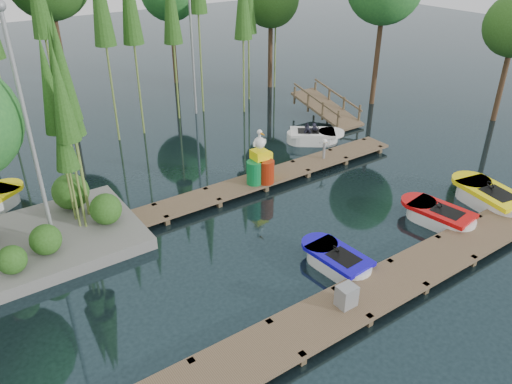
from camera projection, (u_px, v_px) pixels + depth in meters
ground_plane at (252, 232)px, 16.13m from camera, size 90.00×90.00×0.00m
near_dock at (351, 303)px, 12.78m from camera, size 18.00×1.50×0.50m
far_dock at (236, 188)px, 18.32m from camera, size 15.00×1.20×0.50m
lamp_island at (26, 119)px, 13.13m from camera, size 0.30×0.30×7.25m
lamp_rear at (191, 29)px, 24.02m from camera, size 0.30×0.30×7.25m
ramp at (326, 108)px, 25.05m from camera, size 1.50×3.94×1.49m
boat_blue at (337, 261)px, 14.37m from camera, size 1.23×2.45×0.80m
boat_red at (439, 216)px, 16.51m from camera, size 1.54×2.73×0.87m
boat_yellow_near at (489, 198)px, 17.50m from camera, size 1.86×3.19×1.01m
boat_white_far at (313, 137)px, 22.54m from camera, size 2.76×2.48×1.22m
utility_cabinet at (347, 296)px, 12.50m from camera, size 0.47×0.40×0.58m
yellow_barrel at (264, 165)px, 18.69m from camera, size 0.65×0.65×0.98m
drum_cluster at (261, 166)px, 18.40m from camera, size 1.17×1.07×2.02m
seagull_post at (324, 145)px, 20.16m from camera, size 0.53×0.29×0.85m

